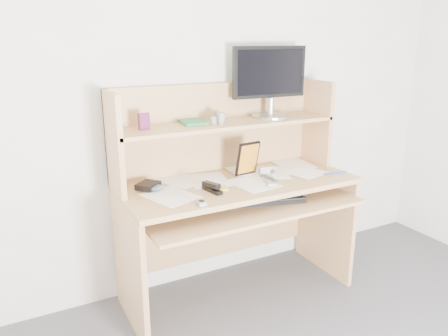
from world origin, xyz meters
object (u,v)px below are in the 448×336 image
tv_remote (270,180)px  monitor (270,80)px  desk (232,186)px  game_case (248,159)px  keyboard (264,199)px

tv_remote → monitor: monitor is taller
desk → game_case: desk is taller
desk → tv_remote: (0.15, -0.19, 0.07)m
desk → keyboard: 0.23m
keyboard → monitor: size_ratio=0.97×
keyboard → tv_remote: size_ratio=2.65×
desk → keyboard: size_ratio=2.85×
keyboard → game_case: bearing=105.4°
keyboard → tv_remote: 0.11m
monitor → desk: bearing=-158.5°
desk → monitor: monitor is taller
desk → keyboard: bearing=-65.1°
keyboard → monitor: 0.76m
game_case → desk: bearing=165.8°
desk → monitor: 0.71m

